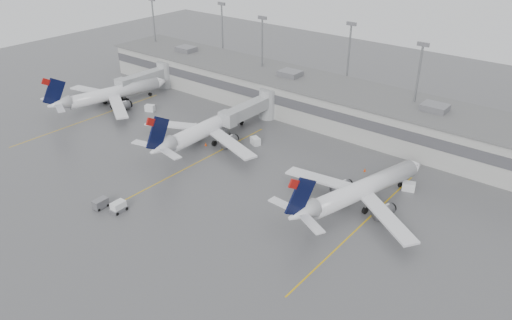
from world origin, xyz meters
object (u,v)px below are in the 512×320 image
Objects in this scene: jet_far_left at (109,94)px; jet_mid_right at (359,190)px; baggage_tug at (119,208)px; jet_mid_left at (207,128)px.

jet_far_left is 69.87m from jet_mid_right.
jet_mid_right is at bearing 38.53° from baggage_tug.
jet_mid_left is 11.99× the size of baggage_tug.
jet_mid_right is (69.81, -2.85, -0.03)m from jet_far_left.
jet_far_left is 11.40× the size of baggage_tug.
jet_mid_left reaches higher than jet_far_left.
baggage_tug is (6.74, -28.27, -2.65)m from jet_mid_left.
jet_far_left is at bearing 178.19° from jet_mid_left.
baggage_tug is at bearing -23.84° from jet_far_left.
jet_far_left is 0.95× the size of jet_mid_left.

